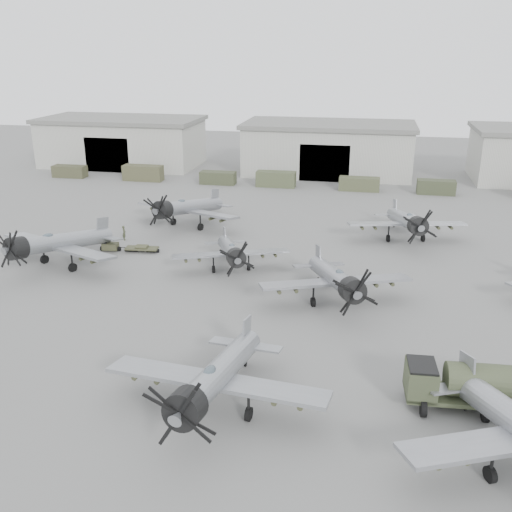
{
  "coord_description": "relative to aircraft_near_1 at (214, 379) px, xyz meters",
  "views": [
    {
      "loc": [
        7.4,
        -37.33,
        20.78
      ],
      "look_at": [
        -2.49,
        11.42,
        2.5
      ],
      "focal_mm": 40.0,
      "sensor_mm": 36.0,
      "label": 1
    }
  ],
  "objects": [
    {
      "name": "aircraft_far_1",
      "position": [
        12.62,
        35.63,
        -0.09
      ],
      "size": [
        13.3,
        11.97,
        5.28
      ],
      "rotation": [
        0.0,
        0.0,
        0.21
      ],
      "color": "#989BA0",
      "rests_on": "ground"
    },
    {
      "name": "aircraft_mid_2",
      "position": [
        6.01,
        17.05,
        -0.12
      ],
      "size": [
        12.89,
        11.65,
        5.22
      ],
      "rotation": [
        0.0,
        0.0,
        0.37
      ],
      "color": "gray",
      "rests_on": "ground"
    },
    {
      "name": "tug_trailer",
      "position": [
        -17.59,
        26.29,
        -2.03
      ],
      "size": [
        6.14,
        1.68,
        1.22
      ],
      "rotation": [
        0.0,
        0.0,
        0.09
      ],
      "color": "#3D3E28",
      "rests_on": "ground"
    },
    {
      "name": "hangar_left",
      "position": [
        -37.26,
        71.51,
        1.88
      ],
      "size": [
        29.0,
        14.8,
        8.7
      ],
      "color": "#B1B2A7",
      "rests_on": "ground"
    },
    {
      "name": "support_truck_4",
      "position": [
        6.61,
        59.55,
        -1.47
      ],
      "size": [
        6.15,
        2.2,
        2.04
      ],
      "primitive_type": "cube",
      "color": "#44492F",
      "rests_on": "ground"
    },
    {
      "name": "aircraft_mid_1",
      "position": [
        -4.58,
        22.79,
        -0.39
      ],
      "size": [
        11.42,
        10.32,
        4.62
      ],
      "rotation": [
        0.0,
        0.0,
        0.38
      ],
      "color": "gray",
      "rests_on": "ground"
    },
    {
      "name": "aircraft_near_1",
      "position": [
        0.0,
        0.0,
        0.0
      ],
      "size": [
        13.76,
        12.39,
        5.48
      ],
      "rotation": [
        0.0,
        0.0,
        -0.1
      ],
      "color": "gray",
      "rests_on": "ground"
    },
    {
      "name": "support_truck_3",
      "position": [
        -6.35,
        59.55,
        -1.28
      ],
      "size": [
        6.16,
        2.2,
        2.42
      ],
      "primitive_type": "cube",
      "color": "#434A30",
      "rests_on": "ground"
    },
    {
      "name": "support_truck_0",
      "position": [
        -41.8,
        59.55,
        -1.51
      ],
      "size": [
        5.63,
        2.2,
        1.97
      ],
      "primitive_type": "cube",
      "color": "#3D3E28",
      "rests_on": "ground"
    },
    {
      "name": "aircraft_far_0",
      "position": [
        -13.49,
        35.79,
        0.03
      ],
      "size": [
        13.79,
        12.43,
        5.55
      ],
      "rotation": [
        0.0,
        0.0,
        -0.35
      ],
      "color": "gray",
      "rests_on": "ground"
    },
    {
      "name": "ground",
      "position": [
        0.74,
        9.55,
        -2.49
      ],
      "size": [
        220.0,
        220.0,
        0.0
      ],
      "primitive_type": "plane",
      "color": "#5A5A58",
      "rests_on": "ground"
    },
    {
      "name": "support_truck_5",
      "position": [
        17.98,
        59.55,
        -1.43
      ],
      "size": [
        5.58,
        2.2,
        2.12
      ],
      "primitive_type": "cube",
      "color": "#373D27",
      "rests_on": "ground"
    },
    {
      "name": "ground_crew",
      "position": [
        -18.91,
        29.86,
        -1.65
      ],
      "size": [
        0.6,
        0.72,
        1.69
      ],
      "primitive_type": "imported",
      "rotation": [
        0.0,
        0.0,
        1.93
      ],
      "color": "#3B412A",
      "rests_on": "ground"
    },
    {
      "name": "support_truck_2",
      "position": [
        -15.81,
        59.55,
        -1.49
      ],
      "size": [
        5.7,
        2.2,
        2.0
      ],
      "primitive_type": "cube",
      "color": "#383D28",
      "rests_on": "ground"
    },
    {
      "name": "support_truck_1",
      "position": [
        -28.59,
        59.55,
        -1.23
      ],
      "size": [
        6.57,
        2.2,
        2.53
      ],
      "primitive_type": "cube",
      "color": "#44442C",
      "rests_on": "ground"
    },
    {
      "name": "aircraft_mid_0",
      "position": [
        -21.95,
        20.4,
        0.07
      ],
      "size": [
        13.92,
        12.57,
        5.63
      ],
      "rotation": [
        0.0,
        0.0,
        -0.37
      ],
      "color": "gray",
      "rests_on": "ground"
    },
    {
      "name": "hangar_center",
      "position": [
        0.74,
        71.51,
        1.88
      ],
      "size": [
        29.0,
        14.8,
        8.7
      ],
      "color": "#B1B2A7",
      "rests_on": "ground"
    },
    {
      "name": "fuel_tanker",
      "position": [
        14.89,
        3.8,
        -0.77
      ],
      "size": [
        7.9,
        3.9,
        2.99
      ],
      "rotation": [
        0.0,
        0.0,
        0.06
      ],
      "color": "#39412A",
      "rests_on": "ground"
    }
  ]
}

